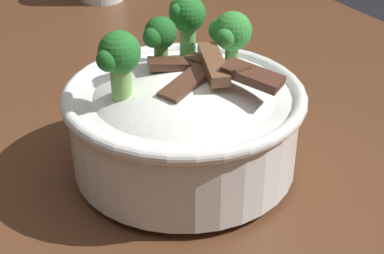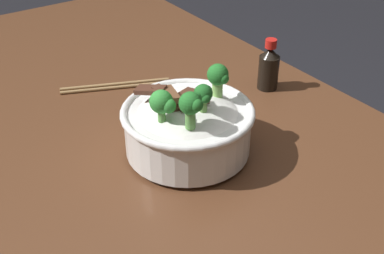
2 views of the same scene
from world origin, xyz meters
TOP-DOWN VIEW (x-y plane):
  - rice_bowl at (0.11, 0.04)m, footprint 0.22×0.22m

SIDE VIEW (x-z plane):
  - rice_bowl at x=0.11m, z-range 0.74..0.90m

